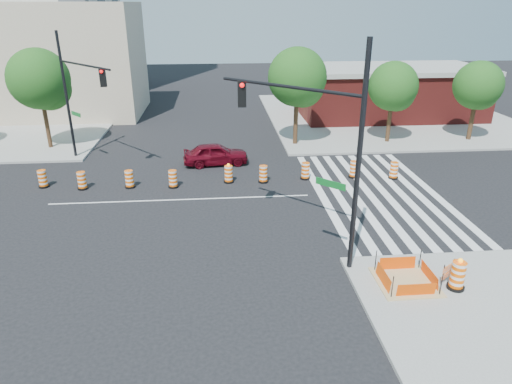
# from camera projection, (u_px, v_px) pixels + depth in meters

# --- Properties ---
(ground) EXTENTS (120.00, 120.00, 0.00)m
(ground) POSITION_uv_depth(u_px,v_px,m) (181.00, 200.00, 24.83)
(ground) COLOR black
(ground) RESTS_ON ground
(sidewalk_ne) EXTENTS (22.00, 22.00, 0.15)m
(sidewalk_ne) POSITION_uv_depth(u_px,v_px,m) (386.00, 116.00, 42.81)
(sidewalk_ne) COLOR gray
(sidewalk_ne) RESTS_ON ground
(crosswalk_east) EXTENTS (6.75, 13.50, 0.01)m
(crosswalk_east) POSITION_uv_depth(u_px,v_px,m) (377.00, 193.00, 25.72)
(crosswalk_east) COLOR silver
(crosswalk_east) RESTS_ON ground
(lane_centerline) EXTENTS (14.00, 0.12, 0.01)m
(lane_centerline) POSITION_uv_depth(u_px,v_px,m) (181.00, 200.00, 24.83)
(lane_centerline) COLOR silver
(lane_centerline) RESTS_ON ground
(excavation_pit) EXTENTS (2.20, 2.20, 0.90)m
(excavation_pit) POSITION_uv_depth(u_px,v_px,m) (406.00, 281.00, 17.20)
(excavation_pit) COLOR tan
(excavation_pit) RESTS_ON ground
(brick_storefront) EXTENTS (16.50, 8.50, 4.60)m
(brick_storefront) POSITION_uv_depth(u_px,v_px,m) (389.00, 92.00, 41.95)
(brick_storefront) COLOR maroon
(brick_storefront) RESTS_ON ground
(beige_midrise) EXTENTS (14.00, 10.00, 10.00)m
(beige_midrise) POSITION_uv_depth(u_px,v_px,m) (62.00, 60.00, 42.17)
(beige_midrise) COLOR #BBA78F
(beige_midrise) RESTS_ON ground
(red_coupe) EXTENTS (4.36, 2.09, 1.44)m
(red_coupe) POSITION_uv_depth(u_px,v_px,m) (216.00, 154.00, 29.99)
(red_coupe) COLOR #560713
(red_coupe) RESTS_ON ground
(signal_pole_se) EXTENTS (4.86, 4.71, 8.75)m
(signal_pole_se) POSITION_uv_depth(u_px,v_px,m) (317.00, 133.00, 17.34)
(signal_pole_se) COLOR black
(signal_pole_se) RESTS_ON ground
(signal_pole_nw) EXTENTS (4.15, 4.78, 8.19)m
(signal_pole_nw) POSITION_uv_depth(u_px,v_px,m) (77.00, 87.00, 28.51)
(signal_pole_nw) COLOR black
(signal_pole_nw) RESTS_ON ground
(pit_drum) EXTENTS (0.64, 0.64, 1.27)m
(pit_drum) POSITION_uv_depth(u_px,v_px,m) (457.00, 276.00, 16.68)
(pit_drum) COLOR black
(pit_drum) RESTS_ON ground
(barricade) EXTENTS (0.66, 0.46, 0.90)m
(barricade) POSITION_uv_depth(u_px,v_px,m) (448.00, 271.00, 17.03)
(barricade) COLOR #FF5F05
(barricade) RESTS_ON ground
(tree_north_b) EXTENTS (4.20, 4.20, 7.15)m
(tree_north_b) POSITION_uv_depth(u_px,v_px,m) (40.00, 82.00, 31.65)
(tree_north_b) COLOR #382314
(tree_north_b) RESTS_ON ground
(tree_north_c) EXTENTS (4.20, 4.20, 7.13)m
(tree_north_c) POSITION_uv_depth(u_px,v_px,m) (298.00, 80.00, 32.53)
(tree_north_c) COLOR #382314
(tree_north_c) RESTS_ON ground
(tree_north_d) EXTENTS (3.59, 3.59, 6.09)m
(tree_north_d) POSITION_uv_depth(u_px,v_px,m) (393.00, 89.00, 33.32)
(tree_north_d) COLOR #382314
(tree_north_d) RESTS_ON ground
(tree_north_e) EXTENTS (3.60, 3.56, 6.05)m
(tree_north_e) POSITION_uv_depth(u_px,v_px,m) (478.00, 88.00, 33.87)
(tree_north_e) COLOR #382314
(tree_north_e) RESTS_ON ground
(median_drum_1) EXTENTS (0.60, 0.60, 1.02)m
(median_drum_1) POSITION_uv_depth(u_px,v_px,m) (43.00, 179.00, 26.36)
(median_drum_1) COLOR black
(median_drum_1) RESTS_ON ground
(median_drum_2) EXTENTS (0.60, 0.60, 1.02)m
(median_drum_2) POSITION_uv_depth(u_px,v_px,m) (82.00, 181.00, 26.09)
(median_drum_2) COLOR black
(median_drum_2) RESTS_ON ground
(median_drum_3) EXTENTS (0.60, 0.60, 1.02)m
(median_drum_3) POSITION_uv_depth(u_px,v_px,m) (130.00, 180.00, 26.31)
(median_drum_3) COLOR black
(median_drum_3) RESTS_ON ground
(median_drum_4) EXTENTS (0.60, 0.60, 1.02)m
(median_drum_4) POSITION_uv_depth(u_px,v_px,m) (173.00, 179.00, 26.33)
(median_drum_4) COLOR black
(median_drum_4) RESTS_ON ground
(median_drum_5) EXTENTS (0.60, 0.60, 1.18)m
(median_drum_5) POSITION_uv_depth(u_px,v_px,m) (229.00, 175.00, 27.05)
(median_drum_5) COLOR black
(median_drum_5) RESTS_ON ground
(median_drum_6) EXTENTS (0.60, 0.60, 1.02)m
(median_drum_6) POSITION_uv_depth(u_px,v_px,m) (263.00, 175.00, 27.08)
(median_drum_6) COLOR black
(median_drum_6) RESTS_ON ground
(median_drum_7) EXTENTS (0.60, 0.60, 1.02)m
(median_drum_7) POSITION_uv_depth(u_px,v_px,m) (305.00, 171.00, 27.59)
(median_drum_7) COLOR black
(median_drum_7) RESTS_ON ground
(median_drum_8) EXTENTS (0.60, 0.60, 1.02)m
(median_drum_8) POSITION_uv_depth(u_px,v_px,m) (354.00, 170.00, 27.84)
(median_drum_8) COLOR black
(median_drum_8) RESTS_ON ground
(median_drum_9) EXTENTS (0.60, 0.60, 1.02)m
(median_drum_9) POSITION_uv_depth(u_px,v_px,m) (394.00, 171.00, 27.66)
(median_drum_9) COLOR black
(median_drum_9) RESTS_ON ground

